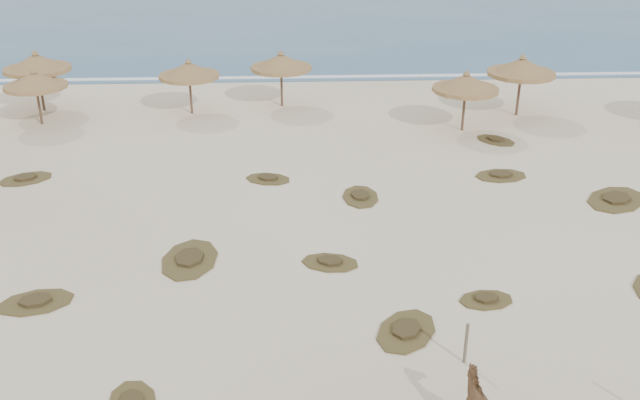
# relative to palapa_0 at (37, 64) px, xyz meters

# --- Properties ---
(ground) EXTENTS (160.00, 160.00, 0.00)m
(ground) POSITION_rel_palapa_0_xyz_m (15.08, -20.07, -2.46)
(ground) COLOR #F9EDCD
(ground) RESTS_ON ground
(foam_line) EXTENTS (70.00, 0.60, 0.01)m
(foam_line) POSITION_rel_palapa_0_xyz_m (15.08, 5.93, -2.45)
(foam_line) COLOR white
(foam_line) RESTS_ON ground
(palapa_0) EXTENTS (4.05, 4.05, 3.17)m
(palapa_0) POSITION_rel_palapa_0_xyz_m (0.00, 0.00, 0.00)
(palapa_0) COLOR brown
(palapa_0) RESTS_ON ground
(palapa_1) EXTENTS (3.49, 3.49, 2.82)m
(palapa_1) POSITION_rel_palapa_0_xyz_m (0.62, -2.38, -0.27)
(palapa_1) COLOR brown
(palapa_1) RESTS_ON ground
(palapa_2) EXTENTS (4.04, 4.04, 2.88)m
(palapa_2) POSITION_rel_palapa_0_xyz_m (7.83, -0.94, -0.22)
(palapa_2) COLOR brown
(palapa_2) RESTS_ON ground
(palapa_3) EXTENTS (3.77, 3.77, 2.99)m
(palapa_3) POSITION_rel_palapa_0_xyz_m (12.48, 0.16, -0.13)
(palapa_3) COLOR brown
(palapa_3) RESTS_ON ground
(palapa_4) EXTENTS (4.10, 4.10, 3.18)m
(palapa_4) POSITION_rel_palapa_0_xyz_m (24.51, -1.98, 0.01)
(palapa_4) COLOR brown
(palapa_4) RESTS_ON ground
(palapa_5) EXTENTS (4.03, 4.03, 2.96)m
(palapa_5) POSITION_rel_palapa_0_xyz_m (21.20, -4.19, -0.16)
(palapa_5) COLOR brown
(palapa_5) RESTS_ON ground
(fence_post_near) EXTENTS (0.11, 0.11, 1.16)m
(fence_post_near) POSITION_rel_palapa_0_xyz_m (17.19, -22.03, -1.88)
(fence_post_near) COLOR #675C4D
(fence_post_near) RESTS_ON ground
(scrub_0) EXTENTS (2.41, 1.88, 0.16)m
(scrub_0) POSITION_rel_palapa_0_xyz_m (5.46, -18.78, -2.41)
(scrub_0) COLOR brown
(scrub_0) RESTS_ON ground
(scrub_1) EXTENTS (1.99, 2.87, 0.16)m
(scrub_1) POSITION_rel_palapa_0_xyz_m (9.59, -16.45, -2.41)
(scrub_1) COLOR brown
(scrub_1) RESTS_ON ground
(scrub_2) EXTENTS (2.07, 1.60, 0.16)m
(scrub_2) POSITION_rel_palapa_0_xyz_m (14.08, -16.86, -2.41)
(scrub_2) COLOR brown
(scrub_2) RESTS_ON ground
(scrub_3) EXTENTS (1.43, 2.15, 0.16)m
(scrub_3) POSITION_rel_palapa_0_xyz_m (15.53, -11.84, -2.41)
(scrub_3) COLOR brown
(scrub_3) RESTS_ON ground
(scrub_5) EXTENTS (3.39, 3.34, 0.16)m
(scrub_5) POSITION_rel_palapa_0_xyz_m (25.21, -12.53, -2.41)
(scrub_5) COLOR brown
(scrub_5) RESTS_ON ground
(scrub_6) EXTENTS (2.49, 2.16, 0.16)m
(scrub_6) POSITION_rel_palapa_0_xyz_m (2.14, -9.50, -2.41)
(scrub_6) COLOR brown
(scrub_6) RESTS_ON ground
(scrub_7) EXTENTS (2.32, 1.67, 0.16)m
(scrub_7) POSITION_rel_palapa_0_xyz_m (21.48, -10.01, -2.41)
(scrub_7) COLOR brown
(scrub_7) RESTS_ON ground
(scrub_9) EXTENTS (2.41, 2.69, 0.16)m
(scrub_9) POSITION_rel_palapa_0_xyz_m (15.93, -20.67, -2.41)
(scrub_9) COLOR brown
(scrub_9) RESTS_ON ground
(scrub_10) EXTENTS (2.19, 2.25, 0.16)m
(scrub_10) POSITION_rel_palapa_0_xyz_m (22.41, -5.81, -2.41)
(scrub_10) COLOR brown
(scrub_10) RESTS_ON ground
(scrub_12) EXTENTS (1.75, 1.28, 0.16)m
(scrub_12) POSITION_rel_palapa_0_xyz_m (18.48, -19.23, -2.41)
(scrub_12) COLOR brown
(scrub_12) RESTS_ON ground
(scrub_13) EXTENTS (2.12, 1.69, 0.16)m
(scrub_13) POSITION_rel_palapa_0_xyz_m (11.96, -9.94, -2.41)
(scrub_13) COLOR brown
(scrub_13) RESTS_ON ground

